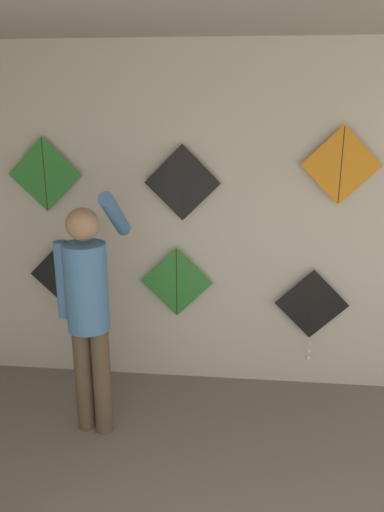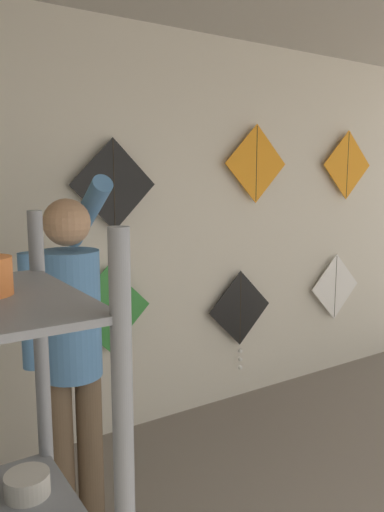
{
  "view_description": "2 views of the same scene",
  "coord_description": "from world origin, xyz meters",
  "px_view_note": "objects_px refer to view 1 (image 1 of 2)",
  "views": [
    {
      "loc": [
        -0.1,
        0.06,
        2.37
      ],
      "look_at": [
        -0.46,
        3.67,
        1.22
      ],
      "focal_mm": 35.0,
      "sensor_mm": 36.0,
      "label": 1
    },
    {
      "loc": [
        -1.91,
        0.89,
        1.79
      ],
      "look_at": [
        -0.11,
        3.67,
        1.27
      ],
      "focal_mm": 35.0,
      "sensor_mm": 36.0,
      "label": 2
    }
  ],
  "objects_px": {
    "kite_0": "(65,275)",
    "kite_2": "(311,308)",
    "kite_4": "(45,175)",
    "shopkeeper": "(88,303)",
    "kite_6": "(341,165)",
    "kite_1": "(177,282)",
    "kite_5": "(182,183)"
  },
  "relations": [
    {
      "from": "kite_0",
      "to": "kite_5",
      "type": "height_order",
      "value": "kite_5"
    },
    {
      "from": "shopkeeper",
      "to": "kite_4",
      "type": "distance_m",
      "value": 1.19
    },
    {
      "from": "shopkeeper",
      "to": "kite_0",
      "type": "height_order",
      "value": "shopkeeper"
    },
    {
      "from": "kite_2",
      "to": "kite_5",
      "type": "xyz_separation_m",
      "value": [
        -1.06,
        0.0,
        1.02
      ]
    },
    {
      "from": "kite_4",
      "to": "kite_5",
      "type": "relative_size",
      "value": 1.0
    },
    {
      "from": "shopkeeper",
      "to": "kite_4",
      "type": "xyz_separation_m",
      "value": [
        -0.53,
        0.73,
        0.78
      ]
    },
    {
      "from": "kite_4",
      "to": "kite_2",
      "type": "bearing_deg",
      "value": -0.02
    },
    {
      "from": "kite_6",
      "to": "kite_4",
      "type": "bearing_deg",
      "value": 180.0
    },
    {
      "from": "kite_6",
      "to": "kite_1",
      "type": "bearing_deg",
      "value": 180.0
    },
    {
      "from": "kite_0",
      "to": "kite_6",
      "type": "bearing_deg",
      "value": 0.0
    },
    {
      "from": "shopkeeper",
      "to": "kite_2",
      "type": "relative_size",
      "value": 2.23
    },
    {
      "from": "kite_0",
      "to": "kite_5",
      "type": "xyz_separation_m",
      "value": [
        1.01,
        0.0,
        0.8
      ]
    },
    {
      "from": "kite_1",
      "to": "kite_0",
      "type": "bearing_deg",
      "value": 180.0
    },
    {
      "from": "kite_0",
      "to": "kite_5",
      "type": "bearing_deg",
      "value": 0.0
    },
    {
      "from": "kite_5",
      "to": "kite_2",
      "type": "bearing_deg",
      "value": -0.05
    },
    {
      "from": "kite_4",
      "to": "kite_6",
      "type": "xyz_separation_m",
      "value": [
        2.31,
        0.0,
        0.1
      ]
    },
    {
      "from": "kite_1",
      "to": "kite_4",
      "type": "distance_m",
      "value": 1.37
    },
    {
      "from": "kite_4",
      "to": "kite_0",
      "type": "bearing_deg",
      "value": 0.0
    },
    {
      "from": "kite_2",
      "to": "kite_6",
      "type": "distance_m",
      "value": 1.17
    },
    {
      "from": "kite_5",
      "to": "kite_6",
      "type": "distance_m",
      "value": 1.21
    },
    {
      "from": "kite_0",
      "to": "kite_5",
      "type": "distance_m",
      "value": 1.28
    },
    {
      "from": "shopkeeper",
      "to": "kite_1",
      "type": "xyz_separation_m",
      "value": [
        0.52,
        0.73,
        -0.1
      ]
    },
    {
      "from": "kite_1",
      "to": "kite_5",
      "type": "bearing_deg",
      "value": 0.0
    },
    {
      "from": "kite_4",
      "to": "shopkeeper",
      "type": "bearing_deg",
      "value": -53.93
    },
    {
      "from": "kite_4",
      "to": "kite_5",
      "type": "xyz_separation_m",
      "value": [
        1.11,
        0.0,
        -0.05
      ]
    },
    {
      "from": "kite_2",
      "to": "kite_4",
      "type": "relative_size",
      "value": 1.35
    },
    {
      "from": "shopkeeper",
      "to": "kite_6",
      "type": "distance_m",
      "value": 2.11
    },
    {
      "from": "kite_5",
      "to": "kite_6",
      "type": "bearing_deg",
      "value": 0.0
    },
    {
      "from": "shopkeeper",
      "to": "kite_6",
      "type": "xyz_separation_m",
      "value": [
        1.77,
        0.73,
        0.88
      ]
    },
    {
      "from": "kite_4",
      "to": "kite_1",
      "type": "bearing_deg",
      "value": 0.0
    },
    {
      "from": "kite_0",
      "to": "kite_2",
      "type": "bearing_deg",
      "value": -0.02
    },
    {
      "from": "kite_0",
      "to": "kite_1",
      "type": "distance_m",
      "value": 0.96
    }
  ]
}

